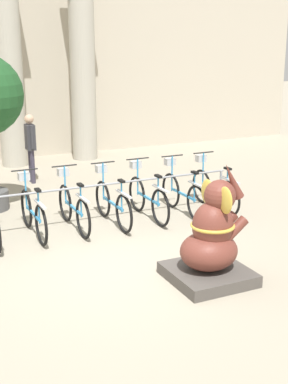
{
  "coord_description": "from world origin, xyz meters",
  "views": [
    {
      "loc": [
        -3.0,
        -7.09,
        3.34
      ],
      "look_at": [
        0.54,
        0.37,
        1.0
      ],
      "focal_mm": 50.0,
      "sensor_mm": 36.0,
      "label": 1
    }
  ],
  "objects_px": {
    "bicycle_3": "(73,207)",
    "person_pedestrian": "(30,142)",
    "bicycle_2": "(33,212)",
    "bicycle_6": "(182,193)",
    "bicycle_4": "(112,202)",
    "bicycle_7": "(214,189)",
    "elephant_statue": "(212,242)",
    "bicycle_5": "(147,197)"
  },
  "relations": [
    {
      "from": "elephant_statue",
      "to": "person_pedestrian",
      "type": "bearing_deg",
      "value": 98.29
    },
    {
      "from": "elephant_statue",
      "to": "person_pedestrian",
      "type": "height_order",
      "value": "elephant_statue"
    },
    {
      "from": "bicycle_5",
      "to": "bicycle_7",
      "type": "bearing_deg",
      "value": -1.59
    },
    {
      "from": "bicycle_2",
      "to": "person_pedestrian",
      "type": "distance_m",
      "value": 3.81
    },
    {
      "from": "bicycle_5",
      "to": "person_pedestrian",
      "type": "height_order",
      "value": "person_pedestrian"
    },
    {
      "from": "bicycle_2",
      "to": "bicycle_4",
      "type": "xyz_separation_m",
      "value": [
        1.5,
        -0.04,
        0.0
      ]
    },
    {
      "from": "bicycle_2",
      "to": "bicycle_5",
      "type": "bearing_deg",
      "value": -0.19
    },
    {
      "from": "bicycle_6",
      "to": "bicycle_2",
      "type": "bearing_deg",
      "value": 178.86
    },
    {
      "from": "bicycle_6",
      "to": "bicycle_3",
      "type": "bearing_deg",
      "value": 178.17
    },
    {
      "from": "bicycle_5",
      "to": "person_pedestrian",
      "type": "distance_m",
      "value": 3.95
    },
    {
      "from": "bicycle_5",
      "to": "elephant_statue",
      "type": "distance_m",
      "value": 2.95
    },
    {
      "from": "bicycle_2",
      "to": "bicycle_3",
      "type": "xyz_separation_m",
      "value": [
        0.75,
        0.01,
        0.0
      ]
    },
    {
      "from": "bicycle_2",
      "to": "person_pedestrian",
      "type": "relative_size",
      "value": 1.06
    },
    {
      "from": "bicycle_6",
      "to": "bicycle_5",
      "type": "bearing_deg",
      "value": 176.03
    },
    {
      "from": "bicycle_3",
      "to": "bicycle_7",
      "type": "xyz_separation_m",
      "value": [
        3.0,
        -0.06,
        0.0
      ]
    },
    {
      "from": "bicycle_3",
      "to": "bicycle_2",
      "type": "bearing_deg",
      "value": -179.07
    },
    {
      "from": "bicycle_3",
      "to": "bicycle_6",
      "type": "xyz_separation_m",
      "value": [
        2.25,
        -0.07,
        0.0
      ]
    },
    {
      "from": "bicycle_7",
      "to": "elephant_statue",
      "type": "bearing_deg",
      "value": -123.31
    },
    {
      "from": "bicycle_6",
      "to": "elephant_statue",
      "type": "bearing_deg",
      "value": -111.73
    },
    {
      "from": "bicycle_2",
      "to": "elephant_statue",
      "type": "distance_m",
      "value": 3.47
    },
    {
      "from": "bicycle_2",
      "to": "bicycle_7",
      "type": "distance_m",
      "value": 3.74
    },
    {
      "from": "bicycle_5",
      "to": "bicycle_3",
      "type": "bearing_deg",
      "value": 179.24
    },
    {
      "from": "bicycle_3",
      "to": "bicycle_7",
      "type": "distance_m",
      "value": 3.0
    },
    {
      "from": "bicycle_4",
      "to": "bicycle_7",
      "type": "height_order",
      "value": "same"
    },
    {
      "from": "bicycle_4",
      "to": "bicycle_6",
      "type": "bearing_deg",
      "value": -0.81
    },
    {
      "from": "person_pedestrian",
      "to": "bicycle_4",
      "type": "bearing_deg",
      "value": -80.69
    },
    {
      "from": "bicycle_4",
      "to": "person_pedestrian",
      "type": "xyz_separation_m",
      "value": [
        -0.61,
        3.7,
        0.57
      ]
    },
    {
      "from": "person_pedestrian",
      "to": "bicycle_5",
      "type": "bearing_deg",
      "value": -69.72
    },
    {
      "from": "elephant_statue",
      "to": "person_pedestrian",
      "type": "distance_m",
      "value": 6.67
    },
    {
      "from": "bicycle_2",
      "to": "person_pedestrian",
      "type": "height_order",
      "value": "person_pedestrian"
    },
    {
      "from": "bicycle_3",
      "to": "bicycle_5",
      "type": "xyz_separation_m",
      "value": [
        1.5,
        -0.02,
        0.0
      ]
    },
    {
      "from": "bicycle_7",
      "to": "bicycle_6",
      "type": "bearing_deg",
      "value": -179.21
    },
    {
      "from": "bicycle_4",
      "to": "bicycle_3",
      "type": "bearing_deg",
      "value": 176.14
    },
    {
      "from": "bicycle_3",
      "to": "person_pedestrian",
      "type": "xyz_separation_m",
      "value": [
        0.14,
        3.65,
        0.57
      ]
    },
    {
      "from": "bicycle_5",
      "to": "bicycle_7",
      "type": "xyz_separation_m",
      "value": [
        1.5,
        -0.04,
        0.0
      ]
    },
    {
      "from": "person_pedestrian",
      "to": "bicycle_3",
      "type": "bearing_deg",
      "value": -92.24
    },
    {
      "from": "bicycle_6",
      "to": "bicycle_4",
      "type": "bearing_deg",
      "value": 179.19
    },
    {
      "from": "bicycle_3",
      "to": "elephant_statue",
      "type": "relative_size",
      "value": 1.02
    },
    {
      "from": "bicycle_2",
      "to": "bicycle_6",
      "type": "relative_size",
      "value": 1.0
    },
    {
      "from": "bicycle_2",
      "to": "bicycle_7",
      "type": "relative_size",
      "value": 1.0
    },
    {
      "from": "bicycle_5",
      "to": "elephant_statue",
      "type": "height_order",
      "value": "elephant_statue"
    },
    {
      "from": "bicycle_6",
      "to": "elephant_statue",
      "type": "distance_m",
      "value": 3.09
    }
  ]
}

